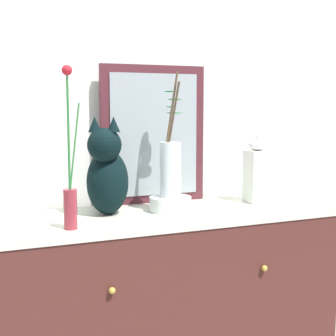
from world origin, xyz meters
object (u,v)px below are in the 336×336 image
Objects in this scene: mirror_leaning at (154,135)px; jar_lidded_porcelain at (257,172)px; bowl_porcelain at (170,204)px; sideboard at (168,320)px; cat_sitting at (107,174)px; vase_glass_clear at (170,166)px; vase_slim_green at (70,187)px.

mirror_leaning is 0.49m from jar_lidded_porcelain.
mirror_leaning is 0.34m from bowl_porcelain.
cat_sitting is (-0.24, 0.05, 0.62)m from sideboard.
mirror_leaning is 1.97× the size of jar_lidded_porcelain.
vase_glass_clear reaches higher than sideboard.
vase_slim_green is at bearing -142.18° from mirror_leaning.
vase_slim_green is at bearing -162.28° from vase_glass_clear.
mirror_leaning is 0.34m from cat_sitting.
sideboard is 0.49m from bowl_porcelain.
cat_sitting is 0.26m from vase_slim_green.
mirror_leaning is at bearing 88.68° from vase_glass_clear.
mirror_leaning is 1.55× the size of cat_sitting.
vase_slim_green and vase_glass_clear have the same top height.
bowl_porcelain reaches higher than sideboard.
cat_sitting is at bearing 171.09° from vase_glass_clear.
vase_glass_clear is (0.00, 0.00, 0.16)m from bowl_porcelain.
bowl_porcelain is at bearing -9.42° from cat_sitting.
bowl_porcelain is at bearing 17.52° from vase_slim_green.
cat_sitting reaches higher than bowl_porcelain.
mirror_leaning is 1.19× the size of vase_glass_clear.
vase_glass_clear is at bearing -8.91° from cat_sitting.
sideboard is 0.75m from vase_slim_green.
mirror_leaning is (0.02, 0.21, 0.76)m from sideboard.
mirror_leaning is at bearing 37.82° from vase_slim_green.
jar_lidded_porcelain is at bearing 10.95° from vase_slim_green.
sideboard is 2.76× the size of vase_glass_clear.
cat_sitting is at bearing 178.98° from jar_lidded_porcelain.
vase_slim_green is (-0.42, -0.13, 0.61)m from sideboard.
sideboard is at bearing 17.17° from vase_slim_green.
vase_slim_green is 0.47m from bowl_porcelain.
vase_glass_clear is (0.25, -0.04, 0.02)m from cat_sitting.
mirror_leaning is 3.52× the size of bowl_porcelain.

